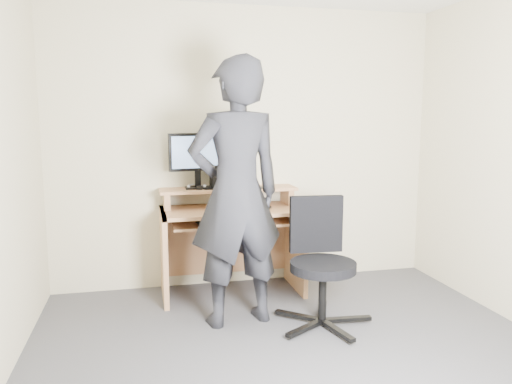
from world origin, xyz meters
name	(u,v)px	position (x,y,z in m)	size (l,w,h in m)	color
ground	(307,371)	(0.00, 0.00, 0.00)	(3.50, 3.50, 0.00)	#4B4B4F
back_wall	(247,148)	(0.00, 1.75, 1.25)	(3.50, 0.02, 2.50)	beige
desk	(230,230)	(-0.20, 1.53, 0.55)	(1.20, 0.60, 0.91)	tan
monitor	(198,155)	(-0.46, 1.62, 1.20)	(0.51, 0.14, 0.48)	black
external_drive	(215,176)	(-0.31, 1.64, 1.01)	(0.07, 0.13, 0.20)	black
travel_mug	(236,177)	(-0.13, 1.58, 1.01)	(0.09, 0.09, 0.20)	#B3B3B7
smartphone	(258,187)	(0.06, 1.54, 0.92)	(0.07, 0.13, 0.01)	black
charger	(200,188)	(-0.46, 1.54, 0.93)	(0.04, 0.04, 0.04)	black
headphones	(197,187)	(-0.48, 1.63, 0.92)	(0.16, 0.16, 0.02)	silver
keyboard	(225,221)	(-0.27, 1.36, 0.67)	(0.46, 0.18, 0.03)	black
mouse	(266,207)	(0.08, 1.35, 0.77)	(0.10, 0.06, 0.04)	black
office_chair	(320,257)	(0.33, 0.68, 0.50)	(0.71, 0.73, 0.92)	black
person	(236,193)	(-0.28, 0.83, 0.98)	(0.71, 0.47, 1.96)	black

